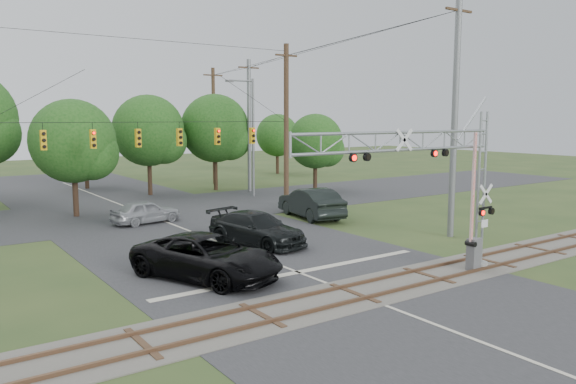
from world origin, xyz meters
TOP-DOWN VIEW (x-y plane):
  - ground at (0.00, 0.00)m, footprint 160.00×160.00m
  - road_main at (0.00, 10.00)m, footprint 14.00×90.00m
  - road_cross at (0.00, 24.00)m, footprint 90.00×12.00m
  - railroad_track at (0.00, 2.00)m, footprint 90.00×3.20m
  - crossing_gantry at (3.75, 1.64)m, footprint 10.34×0.85m
  - traffic_signal_span at (0.91, 20.00)m, footprint 19.34×0.36m
  - pickup_black at (-3.45, 6.95)m, footprint 5.16×7.00m
  - car_dark at (1.39, 10.96)m, footprint 3.54×6.04m
  - sedan_silver at (-1.12, 19.75)m, footprint 4.42×2.33m
  - suv_dark at (8.31, 15.53)m, footprint 2.98×6.10m
  - streetlight at (10.25, 26.04)m, footprint 2.53×0.26m
  - utility_poles at (2.46, 21.42)m, footprint 25.70×29.53m
  - treeline at (-3.42, 32.24)m, footprint 52.54×20.98m

SIDE VIEW (x-z plane):
  - ground at x=0.00m, z-range 0.00..0.00m
  - road_main at x=0.00m, z-range 0.00..0.02m
  - road_cross at x=0.00m, z-range 0.00..0.02m
  - railroad_track at x=0.00m, z-range -0.05..0.11m
  - sedan_silver at x=-1.12m, z-range 0.00..1.43m
  - car_dark at x=1.39m, z-range 0.00..1.64m
  - pickup_black at x=-3.45m, z-range 0.00..1.77m
  - suv_dark at x=8.31m, z-range 0.00..1.92m
  - crossing_gantry at x=3.75m, z-range 0.81..7.46m
  - streetlight at x=10.25m, z-range 0.56..10.04m
  - treeline at x=-3.42m, z-range 0.45..10.24m
  - traffic_signal_span at x=0.91m, z-range -0.10..11.40m
  - utility_poles at x=2.46m, z-range -0.31..12.28m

